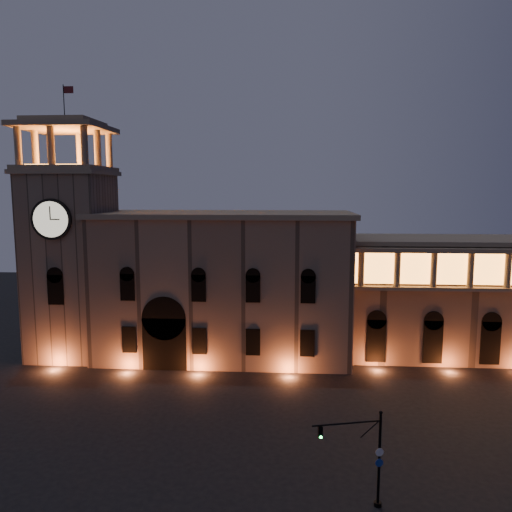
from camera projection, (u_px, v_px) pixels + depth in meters
name	position (u px, v px, depth m)	size (l,w,h in m)	color
ground	(214.00, 444.00, 40.07)	(160.00, 160.00, 0.00)	black
government_building	(223.00, 285.00, 60.74)	(30.80, 12.80, 17.60)	#7B6350
clock_tower	(71.00, 254.00, 60.52)	(9.80, 9.80, 32.40)	#7B6350
colonnade_wing	(503.00, 297.00, 60.66)	(40.60, 11.50, 14.50)	#765E4B
traffic_light	(368.00, 458.00, 31.59)	(4.62, 1.35, 6.48)	black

